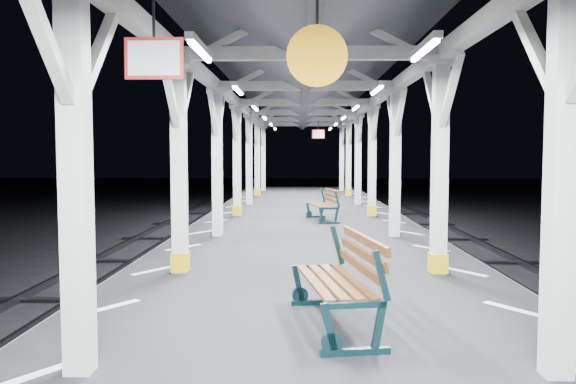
{
  "coord_description": "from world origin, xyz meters",
  "views": [
    {
      "loc": [
        -0.14,
        -6.61,
        2.85
      ],
      "look_at": [
        -0.34,
        3.11,
        2.2
      ],
      "focal_mm": 35.0,
      "sensor_mm": 36.0,
      "label": 1
    }
  ],
  "objects": [
    {
      "name": "platform",
      "position": [
        0.0,
        0.0,
        0.5
      ],
      "size": [
        6.0,
        50.0,
        1.0
      ],
      "primitive_type": "cube",
      "color": "black",
      "rests_on": "ground"
    },
    {
      "name": "hazard_stripes_left",
      "position": [
        -2.45,
        0.0,
        1.0
      ],
      "size": [
        1.0,
        48.0,
        0.01
      ],
      "primitive_type": "cube",
      "color": "silver",
      "rests_on": "platform"
    },
    {
      "name": "hazard_stripes_right",
      "position": [
        2.45,
        0.0,
        1.0
      ],
      "size": [
        1.0,
        48.0,
        0.01
      ],
      "primitive_type": "cube",
      "color": "silver",
      "rests_on": "platform"
    },
    {
      "name": "canopy",
      "position": [
        0.0,
        -0.02,
        4.56
      ],
      "size": [
        5.4,
        49.0,
        4.65
      ],
      "color": "silver",
      "rests_on": "platform"
    },
    {
      "name": "bench_mid",
      "position": [
        0.33,
        -0.65,
        1.53
      ],
      "size": [
        0.97,
        1.91,
        0.99
      ],
      "rotation": [
        0.0,
        0.0,
        0.16
      ],
      "color": "#0F2B2F",
      "rests_on": "platform"
    },
    {
      "name": "bench_far",
      "position": [
        0.58,
        8.98,
        1.47
      ],
      "size": [
        0.91,
        1.7,
        0.88
      ],
      "rotation": [
        0.0,
        0.0,
        0.21
      ],
      "color": "#0F2B2F",
      "rests_on": "platform"
    }
  ]
}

